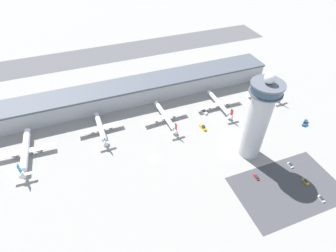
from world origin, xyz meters
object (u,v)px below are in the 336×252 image
airplane_gate_foxtrot (267,89)px  car_white_wagon (256,177)px  car_blue_compact (321,199)px  airplane_gate_charlie (101,128)px  car_grey_coupe (290,165)px  car_navy_sedan (306,181)px  service_truck_baggage (305,123)px  airplane_gate_echo (220,104)px  airplane_gate_bravo (25,151)px  service_truck_catering (203,127)px  service_truck_fuel (204,112)px  airplane_gate_delta (166,117)px  control_tower (258,118)px

airplane_gate_foxtrot → car_white_wagon: airplane_gate_foxtrot is taller
car_blue_compact → car_white_wagon: bearing=134.7°
airplane_gate_charlie → car_white_wagon: 112.90m
car_grey_coupe → car_blue_compact: bearing=-90.7°
car_navy_sedan → service_truck_baggage: bearing=48.5°
car_navy_sedan → airplane_gate_echo: bearing=98.9°
airplane_gate_bravo → service_truck_catering: airplane_gate_bravo is taller
airplane_gate_bravo → car_white_wagon: (134.72, -69.84, -3.85)m
airplane_gate_bravo → airplane_gate_foxtrot: bearing=1.8°
car_white_wagon → airplane_gate_charlie: bearing=137.8°
airplane_gate_bravo → service_truck_catering: size_ratio=5.88×
airplane_gate_echo → service_truck_fuel: 15.26m
airplane_gate_echo → car_navy_sedan: size_ratio=8.19×
airplane_gate_echo → service_truck_catering: (-24.08, -18.32, -2.79)m
airplane_gate_charlie → car_navy_sedan: (110.02, -89.38, -3.30)m
airplane_gate_delta → service_truck_baggage: 107.71m
service_truck_baggage → control_tower: bearing=-170.1°
service_truck_baggage → car_navy_sedan: service_truck_baggage is taller
control_tower → airplane_gate_echo: bearing=83.6°
airplane_gate_echo → car_grey_coupe: (13.44, -71.23, -3.26)m
control_tower → car_white_wagon: size_ratio=13.10×
airplane_gate_echo → service_truck_catering: 30.38m
service_truck_catering → car_navy_sedan: 76.60m
control_tower → airplane_gate_bravo: 152.70m
airplane_gate_foxtrot → service_truck_baggage: (2.74, -45.75, -3.43)m
airplane_gate_delta → car_navy_sedan: (60.80, -84.85, -3.62)m
service_truck_fuel → car_grey_coupe: service_truck_fuel is taller
car_white_wagon → car_grey_coupe: size_ratio=1.07×
airplane_gate_echo → car_navy_sedan: (13.34, -85.15, -3.22)m
airplane_gate_delta → car_grey_coupe: 93.55m
car_navy_sedan → airplane_gate_delta: bearing=125.6°
airplane_gate_delta → service_truck_fuel: airplane_gate_delta is taller
airplane_gate_foxtrot → service_truck_fuel: bearing=-174.2°
airplane_gate_charlie → airplane_gate_delta: airplane_gate_charlie is taller
car_white_wagon → airplane_gate_foxtrot: bearing=50.6°
service_truck_catering → service_truck_fuel: bearing=60.5°
service_truck_baggage → airplane_gate_delta: bearing=157.6°
airplane_gate_foxtrot → airplane_gate_charlie: bearing=-179.9°
airplane_gate_foxtrot → service_truck_baggage: airplane_gate_foxtrot is taller
airplane_gate_bravo → car_white_wagon: bearing=-27.4°
service_truck_fuel → car_blue_compact: (27.95, -96.06, -0.42)m
car_blue_compact → service_truck_baggage: bearing=55.5°
airplane_gate_bravo → airplane_gate_echo: bearing=0.7°
car_grey_coupe → service_truck_fuel: bearing=112.2°
service_truck_fuel → car_grey_coupe: bearing=-67.8°
airplane_gate_delta → service_truck_fuel: (32.60, -1.70, -3.27)m
airplane_gate_delta → airplane_gate_foxtrot: bearing=2.8°
airplane_gate_bravo → airplane_gate_echo: 147.83m
airplane_gate_foxtrot → service_truck_catering: bearing=-162.8°
airplane_gate_charlie → car_grey_coupe: (110.12, -75.45, -3.34)m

